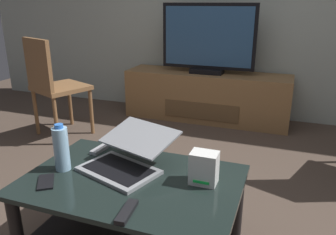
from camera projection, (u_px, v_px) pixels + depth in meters
The scene contains 11 objects.
ground_plane at pixel (159, 217), 2.06m from camera, with size 7.68×7.68×0.00m, color #4C3D33.
coffee_table at pixel (134, 204), 1.66m from camera, with size 1.03×0.68×0.44m.
media_cabinet at pixel (206, 96), 3.70m from camera, with size 1.77×0.46×0.52m.
television at pixel (208, 40), 3.48m from camera, with size 0.98×0.20×0.71m.
side_chair at pixel (52, 82), 3.13m from camera, with size 0.58×0.58×0.94m.
laptop at pixel (127, 156), 1.70m from camera, with size 0.48×0.51×0.18m.
router_box at pixel (204, 168), 1.56m from camera, with size 0.13×0.10×0.15m.
water_bottle_near at pixel (61, 148), 1.67m from camera, with size 0.08×0.08×0.24m.
cell_phone at pixel (46, 182), 1.58m from camera, with size 0.07×0.14×0.01m, color black.
tv_remote at pixel (101, 148), 1.92m from camera, with size 0.04×0.16×0.02m, color #99999E.
soundbar_remote at pixel (127, 212), 1.34m from camera, with size 0.04×0.16×0.02m, color black.
Camera 1 is at (0.66, -1.62, 1.25)m, focal length 35.98 mm.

